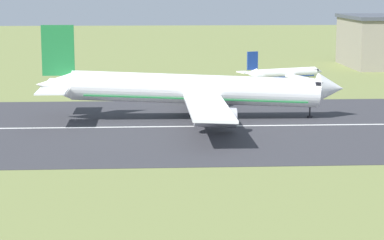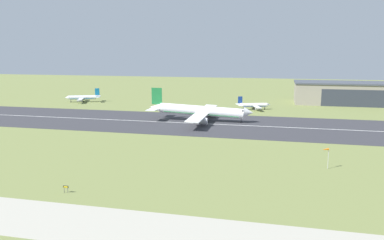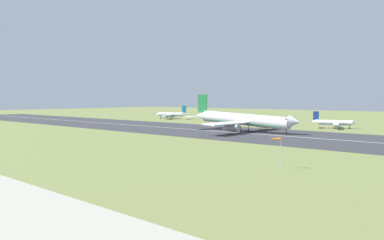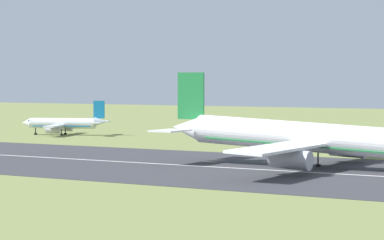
{
  "view_description": "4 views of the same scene",
  "coord_description": "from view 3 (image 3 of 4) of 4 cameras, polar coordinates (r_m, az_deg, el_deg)",
  "views": [
    {
      "loc": [
        -5.65,
        17.8,
        21.25
      ],
      "look_at": [
        -0.82,
        100.97,
        6.23
      ],
      "focal_mm": 70.0,
      "sensor_mm": 36.0,
      "label": 1
    },
    {
      "loc": [
        36.07,
        -32.83,
        32.5
      ],
      "look_at": [
        8.17,
        88.72,
        9.33
      ],
      "focal_mm": 35.0,
      "sensor_mm": 36.0,
      "label": 2
    },
    {
      "loc": [
        84.51,
        8.02,
        13.47
      ],
      "look_at": [
        4.35,
        100.72,
        6.37
      ],
      "focal_mm": 35.0,
      "sensor_mm": 36.0,
      "label": 3
    },
    {
      "loc": [
        58.54,
        3.81,
        13.98
      ],
      "look_at": [
        1.39,
        100.28,
        8.98
      ],
      "focal_mm": 85.0,
      "sensor_mm": 36.0,
      "label": 4
    }
  ],
  "objects": [
    {
      "name": "runway_centreline",
      "position": [
        148.73,
        6.04,
        -1.87
      ],
      "size": [
        428.33,
        0.7,
        0.01
      ],
      "primitive_type": "cube",
      "color": "silver",
      "rests_on": "runway_strip"
    },
    {
      "name": "airplane_parked_west",
      "position": [
        244.75,
        -3.21,
        0.84
      ],
      "size": [
        22.78,
        20.16,
        8.71
      ],
      "color": "silver",
      "rests_on": "ground_plane"
    },
    {
      "name": "airplane_parked_east",
      "position": [
        179.24,
        20.87,
        -0.41
      ],
      "size": [
        19.76,
        18.01,
        7.59
      ],
      "color": "white",
      "rests_on": "ground_plane"
    },
    {
      "name": "windsock_pole",
      "position": [
        74.17,
        12.67,
        -3.11
      ],
      "size": [
        2.08,
        1.52,
        5.95
      ],
      "color": "#B7B7BC",
      "rests_on": "ground_plane"
    },
    {
      "name": "runway_strip",
      "position": [
        148.73,
        6.04,
        -1.89
      ],
      "size": [
        475.92,
        52.06,
        0.06
      ],
      "primitive_type": "cube",
      "color": "#333338",
      "rests_on": "ground_plane"
    },
    {
      "name": "airplane_landing",
      "position": [
        152.66,
        7.83,
        0.02
      ],
      "size": [
        49.4,
        49.64,
        15.19
      ],
      "color": "white",
      "rests_on": "ground_plane"
    },
    {
      "name": "ground_plane",
      "position": [
        102.72,
        -15.15,
        -4.33
      ],
      "size": [
        715.92,
        715.92,
        0.0
      ],
      "primitive_type": "plane",
      "color": "olive"
    }
  ]
}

